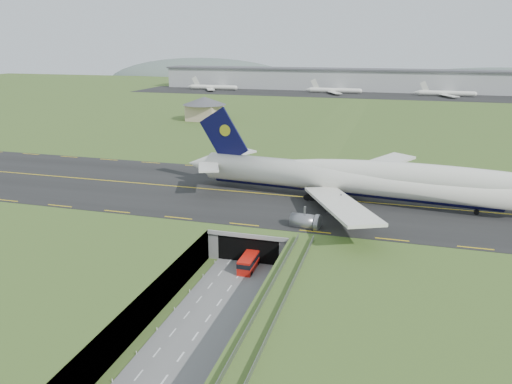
% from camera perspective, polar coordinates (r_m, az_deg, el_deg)
% --- Properties ---
extents(ground, '(900.00, 900.00, 0.00)m').
position_cam_1_polar(ground, '(89.08, -2.42, -10.19)').
color(ground, '#3B5522').
rests_on(ground, ground).
extents(airfield_deck, '(800.00, 800.00, 6.00)m').
position_cam_1_polar(airfield_deck, '(87.75, -2.45, -8.45)').
color(airfield_deck, gray).
rests_on(airfield_deck, ground).
extents(trench_road, '(12.00, 75.00, 0.20)m').
position_cam_1_polar(trench_road, '(82.80, -4.10, -12.39)').
color(trench_road, slate).
rests_on(trench_road, ground).
extents(taxiway, '(800.00, 44.00, 0.18)m').
position_cam_1_polar(taxiway, '(116.32, 2.65, -0.37)').
color(taxiway, black).
rests_on(taxiway, airfield_deck).
extents(tunnel_portal, '(17.00, 22.30, 6.00)m').
position_cam_1_polar(tunnel_portal, '(102.31, 0.50, -4.44)').
color(tunnel_portal, gray).
rests_on(tunnel_portal, ground).
extents(guideway, '(3.00, 53.00, 7.05)m').
position_cam_1_polar(guideway, '(67.72, 1.40, -14.43)').
color(guideway, '#A8A8A3').
rests_on(guideway, ground).
extents(jumbo_jet, '(95.07, 60.81, 20.22)m').
position_cam_1_polar(jumbo_jet, '(111.96, 13.79, 1.32)').
color(jumbo_jet, silver).
rests_on(jumbo_jet, ground).
extents(shuttle_tram, '(2.61, 6.71, 2.76)m').
position_cam_1_polar(shuttle_tram, '(92.50, -0.86, -8.06)').
color(shuttle_tram, red).
rests_on(shuttle_tram, ground).
extents(service_building, '(20.96, 20.96, 10.67)m').
position_cam_1_polar(service_building, '(229.74, -5.90, 9.71)').
color(service_building, '#C6AD8F').
rests_on(service_building, ground).
extents(cargo_terminal, '(320.00, 67.00, 15.60)m').
position_cam_1_polar(cargo_terminal, '(376.40, 12.34, 12.42)').
color(cargo_terminal, '#B2B2B2').
rests_on(cargo_terminal, ground).
extents(distant_hills, '(700.00, 91.00, 60.00)m').
position_cam_1_polar(distant_hills, '(508.63, 20.71, 10.76)').
color(distant_hills, '#53645E').
rests_on(distant_hills, ground).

